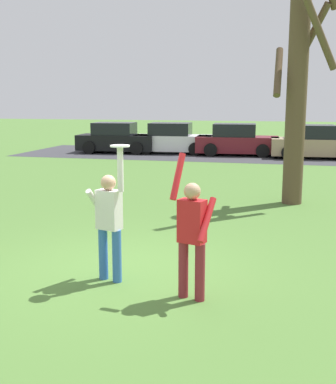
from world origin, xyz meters
name	(u,v)px	position (x,y,z in m)	size (l,w,h in m)	color
ground_plane	(120,269)	(0.00, 0.00, 0.00)	(120.00, 120.00, 0.00)	#4C7533
person_catcher	(109,219)	(0.03, -0.51, 0.98)	(0.58, 0.48, 2.08)	#3366B7
person_defender	(192,231)	(1.38, -0.91, 0.98)	(0.62, 0.54, 2.04)	maroon
frisbee_disc	(120,146)	(0.25, -0.57, 2.09)	(0.29, 0.29, 0.02)	white
parked_car_black	(117,139)	(-6.26, 17.39, 0.73)	(4.20, 2.24, 1.59)	black
parked_car_white	(172,139)	(-3.29, 17.77, 0.73)	(4.20, 2.24, 1.59)	white
parked_car_maroon	(237,141)	(0.07, 17.67, 0.73)	(4.20, 2.24, 1.59)	maroon
parked_car_tan	(314,143)	(3.82, 17.22, 0.73)	(4.20, 2.24, 1.59)	tan
parking_strip	(274,156)	(1.95, 17.60, 0.00)	(26.04, 6.40, 0.01)	#38383D
bare_tree_tall	(298,86)	(2.81, 6.10, 3.11)	(1.59, 1.79, 6.81)	brown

